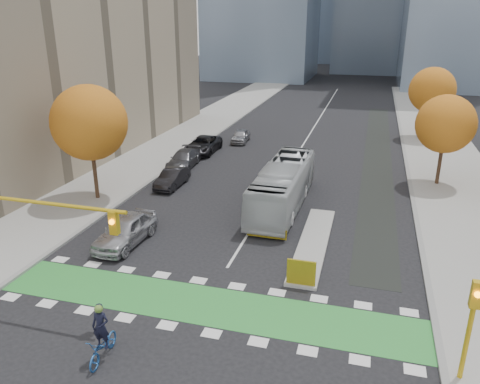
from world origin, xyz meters
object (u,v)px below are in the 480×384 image
Objects in this scene: tree_west at (89,123)px; bus at (283,185)px; hazard_board at (301,272)px; parked_car_b at (172,178)px; parked_car_a at (125,230)px; parked_car_d at (203,145)px; traffic_signal_west at (13,222)px; cyclist at (103,341)px; tree_east_near at (446,124)px; traffic_signal_east at (472,316)px; parked_car_e at (241,136)px; parked_car_c at (184,159)px; tree_east_far at (432,90)px.

tree_west is 0.73× the size of bus.
hazard_board is 0.33× the size of parked_car_b.
parked_car_a reaches higher than parked_car_d.
tree_west is at bearing -103.00° from parked_car_d.
traffic_signal_west is 3.56× the size of cyclist.
tree_west reaches higher than tree_east_near.
bus is (-9.34, 14.74, -1.17)m from traffic_signal_east.
tree_west is 20.43m from parked_car_e.
parked_car_b reaches higher than parked_car_e.
traffic_signal_east is 0.82× the size of parked_car_c.
traffic_signal_east is 18.35m from parked_car_a.
bus is (3.64, 17.19, 0.77)m from cyclist.
hazard_board is 0.20× the size of tree_east_near.
parked_car_e is (1.32, 15.00, -0.03)m from parked_car_b.
tree_east_near is 0.92× the size of tree_east_far.
parked_car_a is at bearing -84.12° from parked_car_c.
tree_east_far is at bearing 75.88° from hazard_board.
cyclist reaches higher than parked_car_c.
tree_east_near is 1.69× the size of parked_car_b.
tree_east_near is 1.73× the size of traffic_signal_east.
tree_west is 2.11× the size of parked_car_e.
bus is (9.09, 14.75, -2.47)m from traffic_signal_west.
hazard_board is 9.65m from cyclist.
tree_east_far reaches higher than cyclist.
tree_west reaches higher than parked_car_a.
tree_east_near is 21.10m from parked_car_e.
bus is at bearing 105.79° from hazard_board.
tree_west is 1.65× the size of parked_car_c.
cyclist is at bearing -57.50° from tree_west.
parked_car_d reaches higher than parked_car_e.
tree_east_near is 2.95× the size of cyclist.
bus is at bearing 9.64° from tree_west.
tree_east_near is at bearing 48.48° from traffic_signal_west.
tree_west is 3.43× the size of cyclist.
hazard_board is at bearing -60.23° from parked_car_d.
tree_east_near is at bearing 65.80° from hazard_board.
hazard_board is at bearing 144.08° from traffic_signal_east.
parked_car_d is at bearing -119.36° from parked_car_e.
traffic_signal_east is at bearing -65.17° from parked_car_e.
parked_car_c reaches higher than parked_car_e.
tree_east_far is 1.53× the size of parked_car_c.
tree_east_near reaches higher than bus.
tree_east_near is 1.42× the size of parked_car_c.
parked_car_b is 15.06m from parked_car_e.
traffic_signal_east is 24.85m from parked_car_b.
cyclist is at bearing -110.08° from tree_east_far.
tree_west is at bearing -111.94° from parked_car_c.
parked_car_a is at bearing -83.81° from parked_car_d.
parked_car_d is at bearing 96.55° from parked_car_b.
parked_car_a is 20.08m from parked_car_d.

